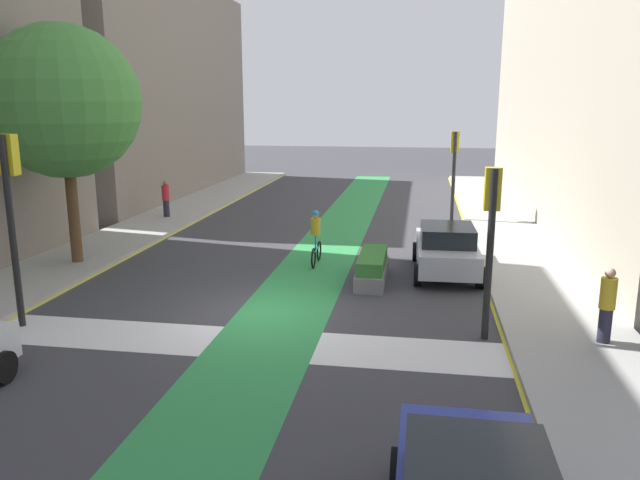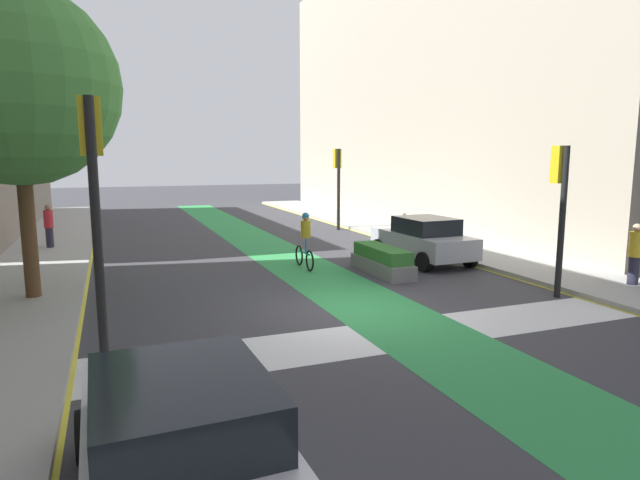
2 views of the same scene
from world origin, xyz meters
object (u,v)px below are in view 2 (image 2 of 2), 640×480
at_px(car_white_left_near, 181,445).
at_px(traffic_signal_near_left, 94,182).
at_px(street_tree_near, 16,86).
at_px(pedestrian_sidewalk_left_a, 49,226).
at_px(car_silver_right_far, 423,239).
at_px(pedestrian_sidewalk_right_a, 635,254).
at_px(cyclist_in_lane, 305,239).
at_px(median_planter, 382,261).
at_px(traffic_signal_far_right, 338,173).
at_px(traffic_signal_near_right, 560,191).

bearing_deg(car_white_left_near, traffic_signal_near_left, 99.46).
bearing_deg(street_tree_near, pedestrian_sidewalk_left_a, 92.46).
distance_m(car_silver_right_far, pedestrian_sidewalk_right_a, 6.44).
bearing_deg(car_silver_right_far, pedestrian_sidewalk_left_a, 149.90).
distance_m(cyclist_in_lane, pedestrian_sidewalk_left_a, 10.56).
height_order(pedestrian_sidewalk_left_a, street_tree_near, street_tree_near).
distance_m(pedestrian_sidewalk_left_a, median_planter, 13.12).
xyz_separation_m(cyclist_in_lane, street_tree_near, (-7.76, -1.38, 4.33)).
bearing_deg(median_planter, traffic_signal_far_right, 74.48).
bearing_deg(traffic_signal_near_left, car_white_left_near, -80.54).
height_order(traffic_signal_far_right, car_white_left_near, traffic_signal_far_right).
bearing_deg(traffic_signal_far_right, traffic_signal_near_left, -125.63).
bearing_deg(car_white_left_near, street_tree_near, 104.03).
relative_size(pedestrian_sidewalk_right_a, street_tree_near, 0.22).
bearing_deg(pedestrian_sidewalk_left_a, traffic_signal_near_left, -81.34).
bearing_deg(car_white_left_near, traffic_signal_near_right, 28.30).
bearing_deg(median_planter, pedestrian_sidewalk_left_a, 140.49).
distance_m(traffic_signal_near_right, pedestrian_sidewalk_left_a, 18.10).
relative_size(traffic_signal_near_left, cyclist_in_lane, 2.47).
bearing_deg(median_planter, traffic_signal_near_right, -54.51).
relative_size(traffic_signal_near_left, pedestrian_sidewalk_left_a, 2.76).
distance_m(car_white_left_near, median_planter, 12.08).
bearing_deg(cyclist_in_lane, median_planter, -38.25).
height_order(traffic_signal_far_right, street_tree_near, street_tree_near).
relative_size(traffic_signal_near_right, median_planter, 1.36).
xyz_separation_m(cyclist_in_lane, pedestrian_sidewalk_left_a, (-8.11, 6.76, 0.02)).
xyz_separation_m(traffic_signal_far_right, pedestrian_sidewalk_left_a, (-12.91, -1.75, -1.84)).
height_order(traffic_signal_near_left, traffic_signal_far_right, traffic_signal_near_left).
height_order(traffic_signal_near_left, median_planter, traffic_signal_near_left).
xyz_separation_m(street_tree_near, median_planter, (9.76, -0.19, -4.89)).
xyz_separation_m(traffic_signal_far_right, pedestrian_sidewalk_right_a, (2.64, -14.47, -1.83)).
distance_m(traffic_signal_near_left, cyclist_in_lane, 9.27).
bearing_deg(traffic_signal_near_right, median_planter, 125.49).
bearing_deg(median_planter, street_tree_near, 178.88).
relative_size(traffic_signal_far_right, pedestrian_sidewalk_right_a, 2.40).
bearing_deg(car_silver_right_far, traffic_signal_near_left, -148.66).
height_order(traffic_signal_near_right, median_planter, traffic_signal_near_right).
xyz_separation_m(pedestrian_sidewalk_right_a, street_tree_near, (-15.19, 4.58, 4.29)).
relative_size(cyclist_in_lane, median_planter, 0.65).
height_order(traffic_signal_far_right, median_planter, traffic_signal_far_right).
relative_size(car_silver_right_far, median_planter, 1.48).
bearing_deg(pedestrian_sidewalk_right_a, traffic_signal_near_left, -177.07).
xyz_separation_m(car_silver_right_far, cyclist_in_lane, (-4.22, 0.38, 0.17)).
relative_size(pedestrian_sidewalk_right_a, pedestrian_sidewalk_left_a, 1.02).
bearing_deg(pedestrian_sidewalk_right_a, traffic_signal_far_right, 100.32).
xyz_separation_m(traffic_signal_near_right, median_planter, (-2.92, 4.10, -2.35)).
bearing_deg(cyclist_in_lane, car_silver_right_far, -5.19).
relative_size(street_tree_near, median_planter, 2.63).
xyz_separation_m(pedestrian_sidewalk_right_a, pedestrian_sidewalk_left_a, (-15.54, 12.72, -0.01)).
xyz_separation_m(traffic_signal_near_left, street_tree_near, (-1.69, 5.27, 2.10)).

